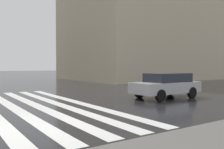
{
  "coord_description": "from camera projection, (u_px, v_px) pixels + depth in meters",
  "views": [
    {
      "loc": [
        -7.24,
        2.11,
        1.77
      ],
      "look_at": [
        4.36,
        -5.73,
        1.33
      ],
      "focal_mm": 39.09,
      "sensor_mm": 36.0,
      "label": 1
    }
  ],
  "objects": [
    {
      "name": "ground_plane",
      "position": [
        35.0,
        126.0,
        7.23
      ],
      "size": [
        220.0,
        220.0,
        0.0
      ],
      "primitive_type": "plane",
      "color": "black"
    },
    {
      "name": "zebra_crossing",
      "position": [
        13.0,
        107.0,
        10.67
      ],
      "size": [
        13.0,
        6.5,
        0.01
      ],
      "color": "silver",
      "rests_on": "ground_plane"
    },
    {
      "name": "car_silver",
      "position": [
        166.0,
        85.0,
        13.87
      ],
      "size": [
        1.85,
        4.1,
        1.41
      ],
      "color": "#B7B7BC",
      "rests_on": "ground_plane"
    }
  ]
}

